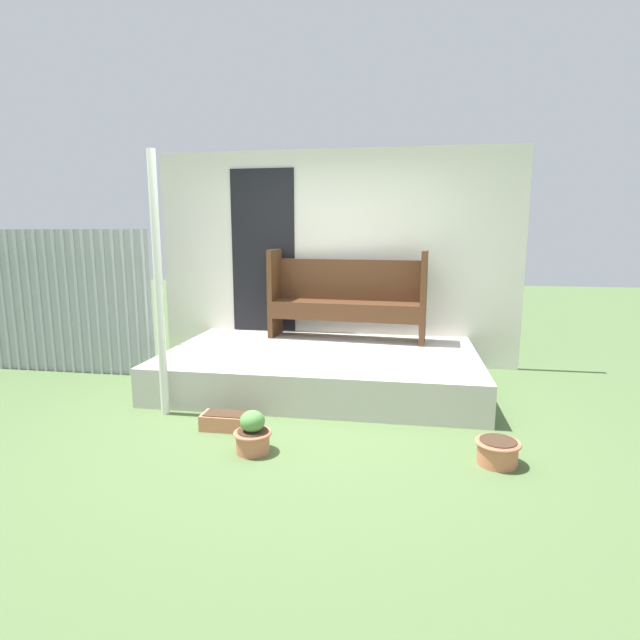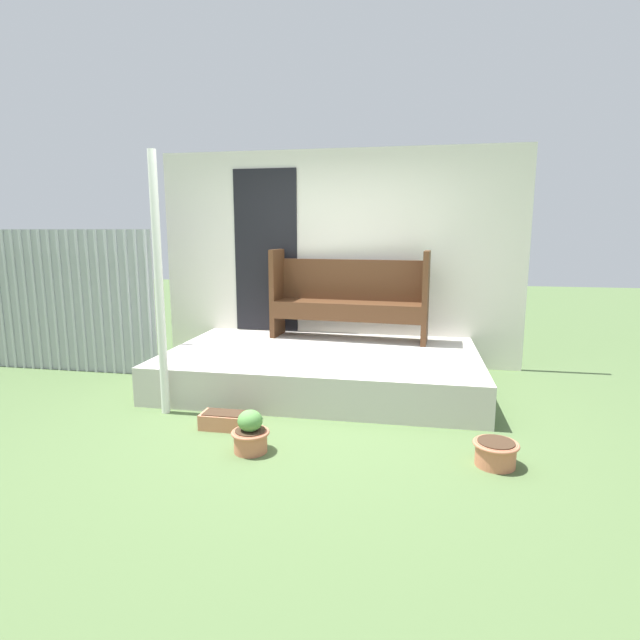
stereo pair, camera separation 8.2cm
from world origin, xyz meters
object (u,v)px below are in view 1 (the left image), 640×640
at_px(support_post, 159,287).
at_px(flower_pot_left, 253,434).
at_px(bench, 347,294).
at_px(planter_box_rect, 229,421).
at_px(flower_pot_middle, 498,451).

xyz_separation_m(support_post, flower_pot_left, (1.02, -0.65, -1.01)).
height_order(bench, flower_pot_left, bench).
bearing_deg(planter_box_rect, flower_pot_middle, -7.97).
distance_m(bench, flower_pot_middle, 2.78).
relative_size(flower_pot_left, flower_pot_middle, 1.02).
bearing_deg(support_post, flower_pot_middle, -11.09).
xyz_separation_m(flower_pot_left, planter_box_rect, (-0.33, 0.39, -0.07)).
relative_size(support_post, bench, 1.25).
bearing_deg(bench, flower_pot_left, -95.61).
height_order(support_post, planter_box_rect, support_post).
xyz_separation_m(flower_pot_left, flower_pot_middle, (1.77, 0.10, -0.04)).
relative_size(flower_pot_left, planter_box_rect, 0.72).
bearing_deg(bench, planter_box_rect, -106.17).
relative_size(bench, flower_pot_middle, 5.81).
xyz_separation_m(flower_pot_middle, planter_box_rect, (-2.10, 0.29, -0.03)).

